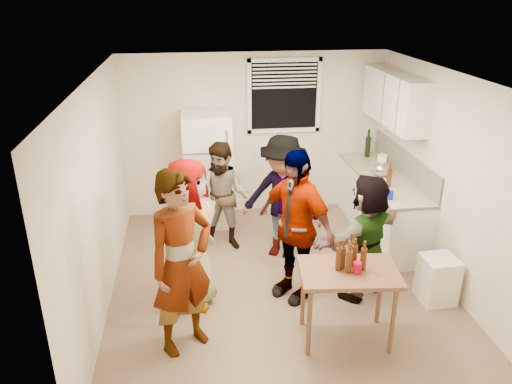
{
  "coord_description": "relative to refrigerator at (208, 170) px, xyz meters",
  "views": [
    {
      "loc": [
        -0.98,
        -5.13,
        3.38
      ],
      "look_at": [
        -0.25,
        0.2,
        1.15
      ],
      "focal_mm": 35.0,
      "sensor_mm": 36.0,
      "label": 1
    }
  ],
  "objects": [
    {
      "name": "room",
      "position": [
        0.75,
        -1.88,
        -0.85
      ],
      "size": [
        4.0,
        4.5,
        2.5
      ],
      "primitive_type": null,
      "color": "silver",
      "rests_on": "ground"
    },
    {
      "name": "window",
      "position": [
        1.2,
        0.33,
        1.0
      ],
      "size": [
        1.12,
        0.1,
        1.06
      ],
      "primitive_type": null,
      "color": "white",
      "rests_on": "room"
    },
    {
      "name": "refrigerator",
      "position": [
        0.0,
        0.0,
        0.0
      ],
      "size": [
        0.7,
        0.7,
        1.7
      ],
      "primitive_type": "cube",
      "color": "white",
      "rests_on": "ground"
    },
    {
      "name": "counter_lower",
      "position": [
        2.45,
        -0.73,
        -0.42
      ],
      "size": [
        0.6,
        2.2,
        0.86
      ],
      "primitive_type": "cube",
      "color": "white",
      "rests_on": "ground"
    },
    {
      "name": "countertop",
      "position": [
        2.45,
        -0.73,
        0.03
      ],
      "size": [
        0.64,
        2.22,
        0.04
      ],
      "primitive_type": "cube",
      "color": "#C0B699",
      "rests_on": "counter_lower"
    },
    {
      "name": "backsplash",
      "position": [
        2.74,
        -0.73,
        0.23
      ],
      "size": [
        0.03,
        2.2,
        0.36
      ],
      "primitive_type": "cube",
      "color": "#A7A198",
      "rests_on": "countertop"
    },
    {
      "name": "upper_cabinets",
      "position": [
        2.58,
        -0.53,
        1.1
      ],
      "size": [
        0.34,
        1.6,
        0.7
      ],
      "primitive_type": "cube",
      "color": "white",
      "rests_on": "room"
    },
    {
      "name": "kettle",
      "position": [
        2.4,
        -0.74,
        0.05
      ],
      "size": [
        0.31,
        0.28,
        0.22
      ],
      "primitive_type": null,
      "rotation": [
        0.0,
        0.0,
        0.26
      ],
      "color": "silver",
      "rests_on": "countertop"
    },
    {
      "name": "paper_towel",
      "position": [
        2.43,
        -0.67,
        0.05
      ],
      "size": [
        0.13,
        0.13,
        0.29
      ],
      "primitive_type": "cylinder",
      "color": "white",
      "rests_on": "countertop"
    },
    {
      "name": "wine_bottle",
      "position": [
        2.5,
        0.12,
        0.05
      ],
      "size": [
        0.08,
        0.08,
        0.32
      ],
      "primitive_type": "cylinder",
      "color": "black",
      "rests_on": "countertop"
    },
    {
      "name": "beer_bottle_counter",
      "position": [
        2.35,
        -1.14,
        0.05
      ],
      "size": [
        0.06,
        0.06,
        0.25
      ],
      "primitive_type": "cylinder",
      "color": "#47230C",
      "rests_on": "countertop"
    },
    {
      "name": "blue_cup",
      "position": [
        2.21,
        -1.54,
        0.05
      ],
      "size": [
        0.08,
        0.08,
        0.11
      ],
      "primitive_type": "cylinder",
      "color": "#071DBD",
      "rests_on": "countertop"
    },
    {
      "name": "picture_frame",
      "position": [
        2.67,
        -0.14,
        0.12
      ],
      "size": [
        0.02,
        0.17,
        0.14
      ],
      "primitive_type": "cube",
      "color": "#EAD455",
      "rests_on": "countertop"
    },
    {
      "name": "trash_bin",
      "position": [
        2.49,
        -2.46,
        -0.6
      ],
      "size": [
        0.39,
        0.39,
        0.55
      ],
      "primitive_type": "cube",
      "rotation": [
        0.0,
        0.0,
        0.06
      ],
      "color": "white",
      "rests_on": "ground"
    },
    {
      "name": "serving_table",
      "position": [
        1.24,
        -2.97,
        -0.85
      ],
      "size": [
        1.02,
        0.74,
        0.81
      ],
      "primitive_type": null,
      "rotation": [
        0.0,
        0.0,
        -0.1
      ],
      "color": "brown",
      "rests_on": "ground"
    },
    {
      "name": "beer_bottle_table",
      "position": [
        1.14,
        -2.95,
        -0.04
      ],
      "size": [
        0.06,
        0.06,
        0.24
      ],
      "primitive_type": "cylinder",
      "color": "#47230C",
      "rests_on": "serving_table"
    },
    {
      "name": "red_cup",
      "position": [
        1.3,
        -3.03,
        -0.04
      ],
      "size": [
        0.09,
        0.09,
        0.11
      ],
      "primitive_type": "cylinder",
      "color": "#AF0525",
      "rests_on": "serving_table"
    },
    {
      "name": "guest_grey",
      "position": [
        -0.29,
        -2.09,
        -0.85
      ],
      "size": [
        1.92,
        1.39,
        0.55
      ],
      "primitive_type": "imported",
      "rotation": [
        0.0,
        0.0,
        1.22
      ],
      "color": "gray",
      "rests_on": "ground"
    },
    {
      "name": "guest_stripe",
      "position": [
        -0.37,
        -2.85,
        -0.85
      ],
      "size": [
        1.63,
        1.94,
        0.45
      ],
      "primitive_type": "imported",
      "rotation": [
        0.0,
        0.0,
        0.6
      ],
      "color": "#141933",
      "rests_on": "ground"
    },
    {
      "name": "guest_back_left",
      "position": [
        0.18,
        -0.85,
        -0.85
      ],
      "size": [
        1.2,
        1.67,
        0.57
      ],
      "primitive_type": "imported",
      "rotation": [
        0.0,
        0.0,
        -0.34
      ],
      "color": "brown",
      "rests_on": "ground"
    },
    {
      "name": "guest_back_right",
      "position": [
        0.92,
        -1.17,
        -0.85
      ],
      "size": [
        1.77,
        1.99,
        0.62
      ],
      "primitive_type": "imported",
      "rotation": [
        0.0,
        0.0,
        -0.52
      ],
      "color": "#3C3C41",
      "rests_on": "ground"
    },
    {
      "name": "guest_black",
      "position": [
        0.88,
        -2.11,
        -0.85
      ],
      "size": [
        2.06,
        1.93,
        0.44
      ],
      "primitive_type": "imported",
      "rotation": [
        0.0,
        0.0,
        -0.91
      ],
      "color": "black",
      "rests_on": "ground"
    },
    {
      "name": "guest_orange",
      "position": [
        1.68,
        -2.21,
        -0.85
      ],
      "size": [
        1.98,
        2.01,
        0.44
      ],
      "primitive_type": "imported",
      "rotation": [
        0.0,
        0.0,
        3.7
      ],
      "color": "#BE7E47",
      "rests_on": "ground"
    }
  ]
}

